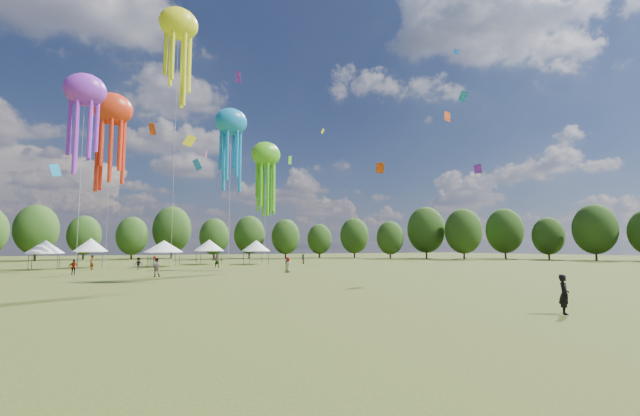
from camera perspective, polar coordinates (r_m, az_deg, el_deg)
name	(u,v)px	position (r m, az deg, el deg)	size (l,w,h in m)	color
ground	(411,321)	(17.85, 12.39, -14.88)	(300.00, 300.00, 0.00)	#384416
observer_main	(564,294)	(21.91, 30.41, -10.15)	(0.65, 0.42, 1.77)	black
spectator_near	(156,267)	(45.12, -21.51, -7.56)	(0.92, 0.72, 1.89)	gray
spectators_far	(200,262)	(60.91, -16.10, -7.12)	(34.85, 27.85, 1.90)	gray
festival_tents	(166,246)	(69.29, -20.34, -4.88)	(34.93, 10.98, 4.22)	#47474C
show_kites	(158,112)	(53.59, -21.22, 12.11)	(23.39, 28.42, 30.46)	purple
small_kites	(206,59)	(61.95, -15.38, 19.11)	(81.20, 61.08, 43.55)	purple
treeline	(151,226)	(76.46, -22.15, -2.27)	(201.57, 95.24, 13.43)	#38281C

